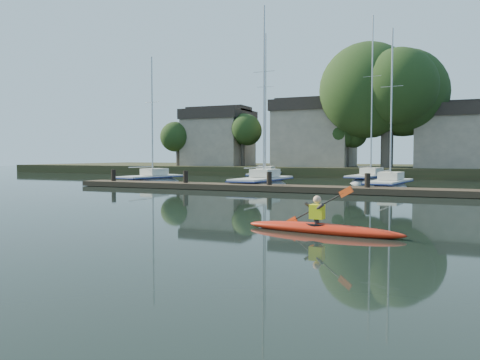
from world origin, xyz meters
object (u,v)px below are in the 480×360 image
at_px(sailboat_5, 265,181).
at_px(sailboat_0, 151,185).
at_px(sailboat_6, 370,183).
at_px(dock, 316,189).
at_px(kayak, 321,227).
at_px(sailboat_1, 262,189).
at_px(sailboat_3, 389,191).

bearing_deg(sailboat_5, sailboat_0, -135.64).
relative_size(sailboat_5, sailboat_6, 0.96).
bearing_deg(dock, kayak, -75.72).
distance_m(dock, sailboat_0, 15.59).
height_order(sailboat_0, sailboat_5, sailboat_5).
height_order(sailboat_1, sailboat_6, sailboat_6).
bearing_deg(sailboat_0, sailboat_5, 62.88).
bearing_deg(sailboat_6, sailboat_5, -171.40).
xyz_separation_m(sailboat_0, sailboat_1, (9.96, -0.69, -0.01)).
height_order(kayak, sailboat_6, sailboat_6).
relative_size(kayak, sailboat_0, 0.41).
bearing_deg(sailboat_0, kayak, -36.61).
relative_size(sailboat_1, sailboat_3, 1.20).
bearing_deg(kayak, sailboat_0, 141.02).
relative_size(dock, sailboat_5, 2.29).
bearing_deg(sailboat_3, sailboat_6, 114.27).
distance_m(sailboat_0, sailboat_5, 11.18).
distance_m(sailboat_5, sailboat_6, 9.59).
height_order(sailboat_0, sailboat_1, sailboat_1).
xyz_separation_m(kayak, sailboat_0, (-18.58, 19.14, -0.37)).
bearing_deg(sailboat_5, kayak, -76.28).
relative_size(dock, sailboat_1, 2.39).
distance_m(kayak, sailboat_5, 30.58).
height_order(sailboat_3, sailboat_6, sailboat_6).
bearing_deg(sailboat_3, kayak, -81.47).
xyz_separation_m(sailboat_3, sailboat_6, (-2.41, 8.63, -0.00)).
height_order(dock, sailboat_0, sailboat_0).
bearing_deg(sailboat_0, sailboat_3, 10.64).
distance_m(dock, sailboat_6, 13.79).
bearing_deg(dock, sailboat_1, 141.25).
xyz_separation_m(sailboat_5, sailboat_6, (9.59, 0.08, 0.01)).
height_order(kayak, sailboat_5, sailboat_5).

